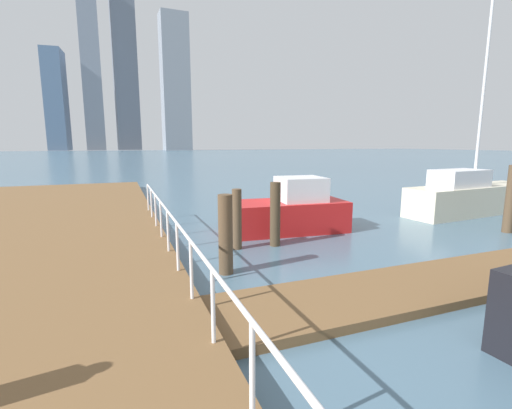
{
  "coord_description": "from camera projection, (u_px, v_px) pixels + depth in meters",
  "views": [
    {
      "loc": [
        -4.25,
        3.35,
        3.11
      ],
      "look_at": [
        -1.18,
        11.3,
        1.65
      ],
      "focal_mm": 25.21,
      "sensor_mm": 36.0,
      "label": 1
    }
  ],
  "objects": [
    {
      "name": "dock_piling_4",
      "position": [
        237.0,
        219.0,
        10.56
      ],
      "size": [
        0.28,
        0.28,
        1.79
      ],
      "primitive_type": "cylinder",
      "color": "brown",
      "rests_on": "ground_plane"
    },
    {
      "name": "skyline_tower_1",
      "position": [
        91.0,
        65.0,
        154.5
      ],
      "size": [
        7.94,
        7.93,
        72.12
      ],
      "primitive_type": "cube",
      "rotation": [
        0.0,
        0.0,
        0.02
      ],
      "color": "gray",
      "rests_on": "ground_plane"
    },
    {
      "name": "skyline_tower_3",
      "position": [
        175.0,
        84.0,
        154.52
      ],
      "size": [
        11.84,
        9.41,
        56.67
      ],
      "primitive_type": "cube",
      "rotation": [
        0.0,
        0.0,
        0.04
      ],
      "color": "#8C939E",
      "rests_on": "ground_plane"
    },
    {
      "name": "skyline_tower_0",
      "position": [
        56.0,
        101.0,
        152.08
      ],
      "size": [
        8.26,
        12.89,
        41.48
      ],
      "primitive_type": "cube",
      "rotation": [
        0.0,
        0.0,
        -0.07
      ],
      "color": "slate",
      "rests_on": "ground_plane"
    },
    {
      "name": "moored_boat_1",
      "position": [
        290.0,
        211.0,
        12.75
      ],
      "size": [
        4.3,
        2.18,
        1.92
      ],
      "color": "red",
      "rests_on": "ground_plane"
    },
    {
      "name": "skyline_tower_2",
      "position": [
        124.0,
        51.0,
        163.7
      ],
      "size": [
        10.61,
        14.37,
        89.3
      ],
      "primitive_type": "cube",
      "rotation": [
        0.0,
        0.0,
        0.05
      ],
      "color": "slate",
      "rests_on": "ground_plane"
    },
    {
      "name": "moored_boat_0",
      "position": [
        471.0,
        196.0,
        15.87
      ],
      "size": [
        7.02,
        2.19,
        9.74
      ],
      "color": "beige",
      "rests_on": "ground_plane"
    },
    {
      "name": "boardwalk_railing",
      "position": [
        229.0,
        310.0,
        4.11
      ],
      "size": [
        0.06,
        22.81,
        1.08
      ],
      "color": "white",
      "rests_on": "boardwalk"
    },
    {
      "name": "dock_piling_1",
      "position": [
        275.0,
        214.0,
        10.88
      ],
      "size": [
        0.32,
        0.32,
        1.95
      ],
      "primitive_type": "cylinder",
      "color": "#473826",
      "rests_on": "ground_plane"
    },
    {
      "name": "ground_plane",
      "position": [
        214.0,
        208.0,
        17.34
      ],
      "size": [
        300.0,
        300.0,
        0.0
      ],
      "primitive_type": "plane",
      "color": "slate"
    },
    {
      "name": "dock_piling_0",
      "position": [
        511.0,
        199.0,
        12.48
      ],
      "size": [
        0.33,
        0.33,
        2.37
      ],
      "primitive_type": "cylinder",
      "color": "brown",
      "rests_on": "ground_plane"
    },
    {
      "name": "floating_dock",
      "position": [
        418.0,
        286.0,
        7.67
      ],
      "size": [
        10.2,
        2.0,
        0.18
      ],
      "primitive_type": "cube",
      "color": "brown",
      "rests_on": "ground_plane"
    },
    {
      "name": "dock_piling_3",
      "position": [
        226.0,
        235.0,
        8.53
      ],
      "size": [
        0.35,
        0.35,
        1.92
      ],
      "primitive_type": "cylinder",
      "color": "brown",
      "rests_on": "ground_plane"
    }
  ]
}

